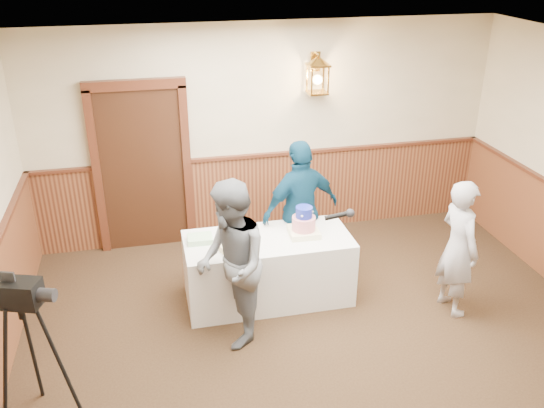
# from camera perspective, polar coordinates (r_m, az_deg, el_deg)

# --- Properties ---
(room_shell) EXTENTS (6.02, 7.02, 2.81)m
(room_shell) POSITION_cam_1_polar(r_m,az_deg,el_deg) (4.68, 6.84, -2.96)
(room_shell) COLOR #BDB18D
(room_shell) RESTS_ON ground
(display_table) EXTENTS (1.80, 0.80, 0.75)m
(display_table) POSITION_cam_1_polar(r_m,az_deg,el_deg) (6.38, -0.40, -6.39)
(display_table) COLOR silver
(display_table) RESTS_ON ground
(tiered_cake) EXTENTS (0.33, 0.33, 0.33)m
(tiered_cake) POSITION_cam_1_polar(r_m,az_deg,el_deg) (6.23, 3.16, -1.97)
(tiered_cake) COLOR #FFF8C3
(tiered_cake) RESTS_ON display_table
(sheet_cake_yellow) EXTENTS (0.35, 0.31, 0.06)m
(sheet_cake_yellow) POSITION_cam_1_polar(r_m,az_deg,el_deg) (6.01, -3.96, -4.13)
(sheet_cake_yellow) COLOR #EBCB8C
(sheet_cake_yellow) RESTS_ON display_table
(sheet_cake_green) EXTENTS (0.27, 0.22, 0.06)m
(sheet_cake_green) POSITION_cam_1_polar(r_m,az_deg,el_deg) (6.17, -7.15, -3.46)
(sheet_cake_green) COLOR #9AD496
(sheet_cake_green) RESTS_ON display_table
(interviewer) EXTENTS (1.49, 0.83, 1.70)m
(interviewer) POSITION_cam_1_polar(r_m,az_deg,el_deg) (5.54, -4.06, -6.03)
(interviewer) COLOR slate
(interviewer) RESTS_ON ground
(baker) EXTENTS (0.42, 0.59, 1.51)m
(baker) POSITION_cam_1_polar(r_m,az_deg,el_deg) (6.32, 17.97, -4.14)
(baker) COLOR #A8A7AC
(baker) RESTS_ON ground
(assistant_p) EXTENTS (1.06, 0.68, 1.68)m
(assistant_p) POSITION_cam_1_polar(r_m,az_deg,el_deg) (6.63, 2.87, -0.61)
(assistant_p) COLOR navy
(assistant_p) RESTS_ON ground
(tv_camera_rig) EXTENTS (0.55, 0.52, 1.41)m
(tv_camera_rig) POSITION_cam_1_polar(r_m,az_deg,el_deg) (5.08, -22.58, -14.50)
(tv_camera_rig) COLOR black
(tv_camera_rig) RESTS_ON ground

